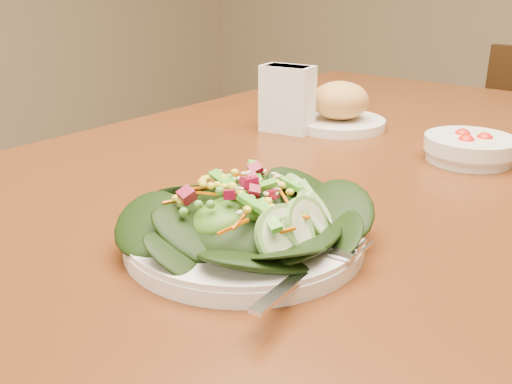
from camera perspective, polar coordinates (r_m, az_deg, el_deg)
dining_table at (r=0.93m, az=8.78°, el=-2.45°), size 0.90×1.40×0.75m
salad_plate at (r=0.58m, az=-0.56°, el=-3.21°), size 0.25×0.25×0.07m
bread_plate at (r=1.06m, az=8.35°, el=8.21°), size 0.17×0.17×0.09m
tomato_bowl at (r=0.92m, az=20.58°, el=4.14°), size 0.13×0.13×0.04m
napkin_holder at (r=1.02m, az=3.15°, el=9.44°), size 0.10×0.06×0.12m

